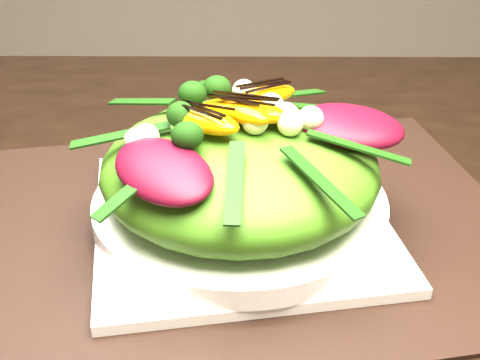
{
  "coord_description": "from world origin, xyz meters",
  "views": [
    {
      "loc": [
        0.17,
        -0.44,
        1.06
      ],
      "look_at": [
        0.17,
        0.01,
        0.8
      ],
      "focal_mm": 48.0,
      "sensor_mm": 36.0,
      "label": 1
    }
  ],
  "objects_px": {
    "salad_bowl": "(240,205)",
    "orange_segment": "(213,110)",
    "placemat": "(240,225)",
    "lettuce_mound": "(240,168)",
    "plate_base": "(240,218)",
    "dining_table": "(40,254)"
  },
  "relations": [
    {
      "from": "dining_table",
      "to": "orange_segment",
      "type": "relative_size",
      "value": 26.3
    },
    {
      "from": "salad_bowl",
      "to": "lettuce_mound",
      "type": "relative_size",
      "value": 1.08
    },
    {
      "from": "dining_table",
      "to": "placemat",
      "type": "height_order",
      "value": "dining_table"
    },
    {
      "from": "salad_bowl",
      "to": "orange_segment",
      "type": "height_order",
      "value": "orange_segment"
    },
    {
      "from": "dining_table",
      "to": "plate_base",
      "type": "height_order",
      "value": "dining_table"
    },
    {
      "from": "placemat",
      "to": "salad_bowl",
      "type": "height_order",
      "value": "salad_bowl"
    },
    {
      "from": "plate_base",
      "to": "salad_bowl",
      "type": "height_order",
      "value": "salad_bowl"
    },
    {
      "from": "plate_base",
      "to": "orange_segment",
      "type": "xyz_separation_m",
      "value": [
        -0.02,
        0.01,
        0.09
      ]
    },
    {
      "from": "placemat",
      "to": "orange_segment",
      "type": "xyz_separation_m",
      "value": [
        -0.02,
        0.01,
        0.1
      ]
    },
    {
      "from": "plate_base",
      "to": "lettuce_mound",
      "type": "height_order",
      "value": "lettuce_mound"
    },
    {
      "from": "plate_base",
      "to": "orange_segment",
      "type": "distance_m",
      "value": 0.1
    },
    {
      "from": "lettuce_mound",
      "to": "plate_base",
      "type": "bearing_deg",
      "value": 180.0
    },
    {
      "from": "dining_table",
      "to": "plate_base",
      "type": "relative_size",
      "value": 6.68
    },
    {
      "from": "plate_base",
      "to": "lettuce_mound",
      "type": "bearing_deg",
      "value": 0.0
    },
    {
      "from": "plate_base",
      "to": "salad_bowl",
      "type": "relative_size",
      "value": 0.98
    },
    {
      "from": "plate_base",
      "to": "lettuce_mound",
      "type": "xyz_separation_m",
      "value": [
        0.0,
        0.0,
        0.05
      ]
    },
    {
      "from": "lettuce_mound",
      "to": "orange_segment",
      "type": "bearing_deg",
      "value": 152.24
    },
    {
      "from": "placemat",
      "to": "lettuce_mound",
      "type": "relative_size",
      "value": 2.06
    },
    {
      "from": "placemat",
      "to": "lettuce_mound",
      "type": "bearing_deg",
      "value": 0.0
    },
    {
      "from": "placemat",
      "to": "orange_segment",
      "type": "bearing_deg",
      "value": 152.24
    },
    {
      "from": "placemat",
      "to": "orange_segment",
      "type": "height_order",
      "value": "orange_segment"
    },
    {
      "from": "placemat",
      "to": "plate_base",
      "type": "relative_size",
      "value": 1.95
    }
  ]
}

